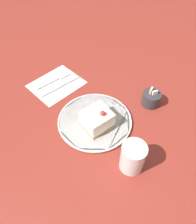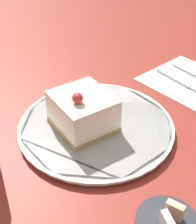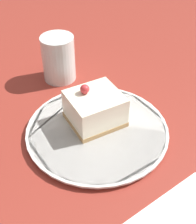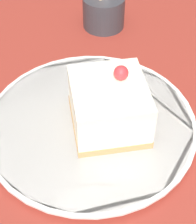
% 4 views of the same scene
% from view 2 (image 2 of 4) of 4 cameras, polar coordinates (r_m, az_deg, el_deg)
% --- Properties ---
extents(ground_plane, '(4.00, 4.00, 0.00)m').
position_cam_2_polar(ground_plane, '(0.58, -0.65, -1.08)').
color(ground_plane, maroon).
extents(plate, '(0.27, 0.27, 0.01)m').
position_cam_2_polar(plate, '(0.55, -0.33, -2.56)').
color(plate, silver).
rests_on(plate, ground_plane).
extents(cake_slice, '(0.10, 0.11, 0.08)m').
position_cam_2_polar(cake_slice, '(0.52, -2.80, 0.07)').
color(cake_slice, '#AD8451').
rests_on(cake_slice, plate).
extents(napkin, '(0.18, 0.21, 0.00)m').
position_cam_2_polar(napkin, '(0.71, 17.40, 5.02)').
color(napkin, white).
rests_on(napkin, ground_plane).
extents(knife, '(0.02, 0.19, 0.00)m').
position_cam_2_polar(knife, '(0.70, 15.20, 5.29)').
color(knife, silver).
rests_on(knife, napkin).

